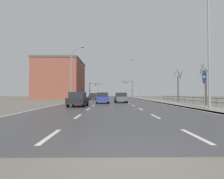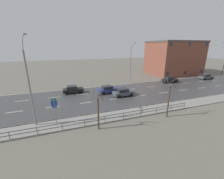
{
  "view_description": "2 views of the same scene",
  "coord_description": "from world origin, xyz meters",
  "px_view_note": "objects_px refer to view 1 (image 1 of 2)",
  "views": [
    {
      "loc": [
        -0.43,
        -4.17,
        1.38
      ],
      "look_at": [
        0.43,
        62.82,
        2.91
      ],
      "focal_mm": 30.68,
      "sensor_mm": 36.0,
      "label": 1
    },
    {
      "loc": [
        25.38,
        14.72,
        9.47
      ],
      "look_at": [
        0.0,
        23.73,
        1.16
      ],
      "focal_mm": 22.82,
      "sensor_mm": 36.0,
      "label": 2
    }
  ],
  "objects_px": {
    "car_distant": "(121,98)",
    "car_near_right": "(93,96)",
    "street_lamp_midground": "(140,80)",
    "brick_building": "(61,80)",
    "traffic_signal_left": "(93,87)",
    "traffic_signal_right": "(129,86)",
    "highway_sign": "(204,84)",
    "street_lamp_foreground": "(207,45)",
    "car_mid_centre": "(78,99)",
    "street_lamp_left_bank": "(72,75)",
    "car_far_left": "(98,96)",
    "car_far_right": "(102,98)"
  },
  "relations": [
    {
      "from": "car_distant",
      "to": "traffic_signal_left",
      "type": "bearing_deg",
      "value": 97.72
    },
    {
      "from": "car_far_left",
      "to": "car_near_right",
      "type": "bearing_deg",
      "value": -89.67
    },
    {
      "from": "highway_sign",
      "to": "car_mid_centre",
      "type": "relative_size",
      "value": 0.87
    },
    {
      "from": "traffic_signal_right",
      "to": "car_near_right",
      "type": "xyz_separation_m",
      "value": [
        -11.19,
        -23.86,
        -3.43
      ]
    },
    {
      "from": "car_mid_centre",
      "to": "car_near_right",
      "type": "bearing_deg",
      "value": 92.7
    },
    {
      "from": "traffic_signal_right",
      "to": "car_far_right",
      "type": "bearing_deg",
      "value": -101.09
    },
    {
      "from": "car_mid_centre",
      "to": "car_near_right",
      "type": "distance_m",
      "value": 25.18
    },
    {
      "from": "street_lamp_left_bank",
      "to": "car_distant",
      "type": "height_order",
      "value": "street_lamp_left_bank"
    },
    {
      "from": "car_distant",
      "to": "car_mid_centre",
      "type": "bearing_deg",
      "value": -122.7
    },
    {
      "from": "street_lamp_foreground",
      "to": "street_lamp_left_bank",
      "type": "height_order",
      "value": "street_lamp_foreground"
    },
    {
      "from": "highway_sign",
      "to": "car_far_right",
      "type": "distance_m",
      "value": 14.05
    },
    {
      "from": "highway_sign",
      "to": "car_distant",
      "type": "distance_m",
      "value": 14.11
    },
    {
      "from": "street_lamp_midground",
      "to": "car_distant",
      "type": "relative_size",
      "value": 2.43
    },
    {
      "from": "highway_sign",
      "to": "traffic_signal_left",
      "type": "xyz_separation_m",
      "value": [
        -15.0,
        53.73,
        1.5
      ]
    },
    {
      "from": "traffic_signal_left",
      "to": "car_mid_centre",
      "type": "xyz_separation_m",
      "value": [
        2.78,
        -50.69,
        -3.01
      ]
    },
    {
      "from": "street_lamp_midground",
      "to": "brick_building",
      "type": "relative_size",
      "value": 0.62
    },
    {
      "from": "street_lamp_midground",
      "to": "traffic_signal_right",
      "type": "distance_m",
      "value": 20.56
    },
    {
      "from": "street_lamp_foreground",
      "to": "brick_building",
      "type": "height_order",
      "value": "brick_building"
    },
    {
      "from": "street_lamp_left_bank",
      "to": "traffic_signal_left",
      "type": "xyz_separation_m",
      "value": [
        0.82,
        35.77,
        -1.16
      ]
    },
    {
      "from": "traffic_signal_left",
      "to": "car_far_left",
      "type": "xyz_separation_m",
      "value": [
        2.6,
        -12.76,
        -3.01
      ]
    },
    {
      "from": "traffic_signal_right",
      "to": "traffic_signal_left",
      "type": "xyz_separation_m",
      "value": [
        -13.42,
        1.66,
        -0.41
      ]
    },
    {
      "from": "car_mid_centre",
      "to": "highway_sign",
      "type": "bearing_deg",
      "value": -12.51
    },
    {
      "from": "highway_sign",
      "to": "traffic_signal_right",
      "type": "height_order",
      "value": "traffic_signal_right"
    },
    {
      "from": "traffic_signal_left",
      "to": "car_near_right",
      "type": "distance_m",
      "value": 25.79
    },
    {
      "from": "traffic_signal_right",
      "to": "traffic_signal_left",
      "type": "relative_size",
      "value": 1.13
    },
    {
      "from": "car_far_right",
      "to": "traffic_signal_right",
      "type": "bearing_deg",
      "value": 75.83
    },
    {
      "from": "street_lamp_foreground",
      "to": "car_mid_centre",
      "type": "height_order",
      "value": "street_lamp_foreground"
    },
    {
      "from": "highway_sign",
      "to": "traffic_signal_right",
      "type": "xyz_separation_m",
      "value": [
        -1.58,
        52.08,
        1.91
      ]
    },
    {
      "from": "street_lamp_left_bank",
      "to": "brick_building",
      "type": "relative_size",
      "value": 0.62
    },
    {
      "from": "traffic_signal_right",
      "to": "brick_building",
      "type": "bearing_deg",
      "value": -146.33
    },
    {
      "from": "car_distant",
      "to": "car_near_right",
      "type": "xyz_separation_m",
      "value": [
        -5.71,
        16.09,
        0.0
      ]
    },
    {
      "from": "street_lamp_foreground",
      "to": "highway_sign",
      "type": "xyz_separation_m",
      "value": [
        0.97,
        2.4,
        -2.98
      ]
    },
    {
      "from": "traffic_signal_right",
      "to": "traffic_signal_left",
      "type": "bearing_deg",
      "value": 172.97
    },
    {
      "from": "traffic_signal_right",
      "to": "car_near_right",
      "type": "height_order",
      "value": "traffic_signal_right"
    },
    {
      "from": "street_lamp_midground",
      "to": "traffic_signal_right",
      "type": "bearing_deg",
      "value": 91.74
    },
    {
      "from": "highway_sign",
      "to": "car_mid_centre",
      "type": "xyz_separation_m",
      "value": [
        -12.23,
        3.04,
        -1.51
      ]
    },
    {
      "from": "street_lamp_midground",
      "to": "traffic_signal_right",
      "type": "relative_size",
      "value": 1.64
    },
    {
      "from": "car_mid_centre",
      "to": "car_far_left",
      "type": "xyz_separation_m",
      "value": [
        -0.18,
        37.93,
        0.0
      ]
    },
    {
      "from": "traffic_signal_right",
      "to": "car_mid_centre",
      "type": "bearing_deg",
      "value": -102.25
    },
    {
      "from": "traffic_signal_left",
      "to": "brick_building",
      "type": "bearing_deg",
      "value": -116.49
    },
    {
      "from": "car_near_right",
      "to": "brick_building",
      "type": "relative_size",
      "value": 0.25
    },
    {
      "from": "car_mid_centre",
      "to": "car_near_right",
      "type": "xyz_separation_m",
      "value": [
        -0.54,
        25.17,
        0.0
      ]
    },
    {
      "from": "car_near_right",
      "to": "traffic_signal_left",
      "type": "bearing_deg",
      "value": 97.63
    },
    {
      "from": "street_lamp_midground",
      "to": "street_lamp_left_bank",
      "type": "relative_size",
      "value": 1.0
    },
    {
      "from": "car_near_right",
      "to": "brick_building",
      "type": "bearing_deg",
      "value": 139.0
    },
    {
      "from": "street_lamp_left_bank",
      "to": "car_mid_centre",
      "type": "bearing_deg",
      "value": -76.44
    },
    {
      "from": "street_lamp_left_bank",
      "to": "car_mid_centre",
      "type": "xyz_separation_m",
      "value": [
        3.6,
        -14.92,
        -4.17
      ]
    },
    {
      "from": "car_distant",
      "to": "car_far_left",
      "type": "xyz_separation_m",
      "value": [
        -5.34,
        28.85,
        0.0
      ]
    },
    {
      "from": "car_distant",
      "to": "car_near_right",
      "type": "relative_size",
      "value": 1.0
    },
    {
      "from": "street_lamp_left_bank",
      "to": "car_mid_centre",
      "type": "distance_m",
      "value": 15.91
    }
  ]
}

